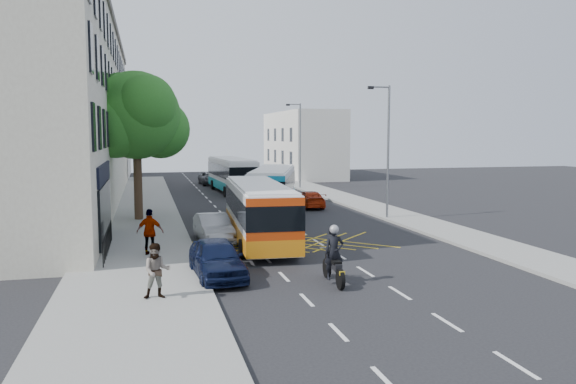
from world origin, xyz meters
TOP-DOWN VIEW (x-y plane):
  - ground at (0.00, 0.00)m, footprint 120.00×120.00m
  - pavement_left at (-8.50, 15.00)m, footprint 5.00×70.00m
  - pavement_right at (7.50, 15.00)m, footprint 3.00×70.00m
  - terrace_main at (-14.00, 24.49)m, footprint 8.30×45.00m
  - terrace_far at (-14.00, 55.00)m, footprint 8.00×20.00m
  - building_right at (11.00, 48.00)m, footprint 6.00×18.00m
  - street_tree at (-8.51, 14.97)m, footprint 6.30×5.70m
  - lamp_near at (6.20, 12.00)m, footprint 1.45×0.15m
  - lamp_far at (6.20, 32.00)m, footprint 1.45×0.15m
  - railings at (-9.70, 5.30)m, footprint 0.08×5.60m
  - bus_near at (-2.80, 6.71)m, footprint 3.05×10.38m
  - bus_mid at (0.35, 17.51)m, footprint 5.55×10.71m
  - bus_far at (-0.49, 30.76)m, footprint 3.11×11.09m
  - motorbike at (-1.73, -1.32)m, footprint 0.71×2.36m
  - parked_car_blue at (-5.60, 0.47)m, footprint 1.95×4.32m
  - parked_car_silver at (-4.90, 7.48)m, footprint 1.70×4.19m
  - red_hatchback at (3.28, 18.68)m, footprint 1.87×4.20m
  - distant_car_grey at (-1.40, 39.14)m, footprint 2.41×4.92m
  - distant_car_dark at (5.30, 45.66)m, footprint 1.61×4.26m
  - pedestrian_near at (-7.78, -2.14)m, footprint 0.85×0.66m
  - pedestrian_far at (-7.92, 4.46)m, footprint 1.23×0.76m

SIDE VIEW (x-z plane):
  - ground at x=0.00m, z-range 0.00..0.00m
  - pavement_left at x=-8.50m, z-range 0.00..0.15m
  - pavement_right at x=7.50m, z-range 0.00..0.15m
  - red_hatchback at x=3.28m, z-range 0.00..1.20m
  - distant_car_grey at x=-1.40m, z-range 0.00..1.35m
  - parked_car_silver at x=-4.90m, z-range 0.00..1.35m
  - distant_car_dark at x=5.30m, z-range 0.00..1.39m
  - parked_car_blue at x=-5.60m, z-range 0.00..1.44m
  - railings at x=-9.70m, z-range 0.15..1.29m
  - motorbike at x=-1.73m, z-range -0.06..2.03m
  - pedestrian_near at x=-7.78m, z-range 0.15..1.88m
  - pedestrian_far at x=-7.92m, z-range 0.15..2.10m
  - bus_near at x=-2.80m, z-range 0.08..2.96m
  - bus_mid at x=0.35m, z-range 0.08..3.02m
  - bus_far at x=-0.49m, z-range 0.08..3.17m
  - building_right at x=11.00m, z-range 0.00..8.00m
  - lamp_near at x=6.20m, z-range 0.62..8.62m
  - lamp_far at x=6.20m, z-range 0.62..8.62m
  - terrace_far at x=-14.00m, z-range 0.00..10.00m
  - street_tree at x=-8.51m, z-range 1.89..10.69m
  - terrace_main at x=-14.00m, z-range 0.01..13.51m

